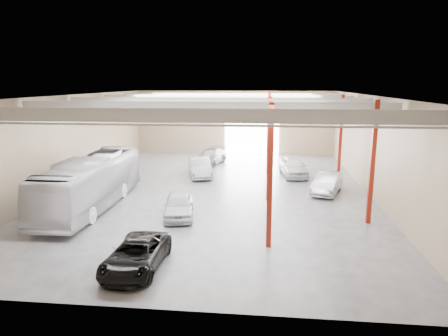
% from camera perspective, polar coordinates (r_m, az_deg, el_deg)
% --- Properties ---
extents(depot_shell, '(22.12, 32.12, 7.06)m').
position_cam_1_polar(depot_shell, '(29.33, -0.72, 6.40)').
color(depot_shell, '#48484D').
rests_on(depot_shell, ground).
extents(coach_bus, '(2.92, 11.82, 3.28)m').
position_cam_1_polar(coach_bus, '(26.92, -18.40, -1.96)').
color(coach_bus, silver).
rests_on(coach_bus, ground).
extents(black_sedan, '(2.22, 4.66, 1.29)m').
position_cam_1_polar(black_sedan, '(17.95, -12.42, -12.03)').
color(black_sedan, black).
rests_on(black_sedan, ground).
extents(car_row_a, '(2.45, 4.48, 1.45)m').
position_cam_1_polar(car_row_a, '(24.16, -6.51, -5.24)').
color(car_row_a, silver).
rests_on(car_row_a, ground).
extents(car_row_b, '(2.91, 5.11, 1.59)m').
position_cam_1_polar(car_row_b, '(34.21, -3.46, 0.12)').
color(car_row_b, '#A0A0A5').
rests_on(car_row_b, ground).
extents(car_row_c, '(3.17, 5.43, 1.48)m').
position_cam_1_polar(car_row_c, '(39.23, -1.98, 1.60)').
color(car_row_c, slate).
rests_on(car_row_c, ground).
extents(car_right_near, '(2.97, 4.79, 1.49)m').
position_cam_1_polar(car_right_near, '(29.98, 14.53, -2.08)').
color(car_right_near, '#A7A6AB').
rests_on(car_right_near, ground).
extents(car_right_far, '(2.59, 5.05, 1.64)m').
position_cam_1_polar(car_right_far, '(34.78, 9.87, 0.20)').
color(car_right_far, silver).
rests_on(car_right_far, ground).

